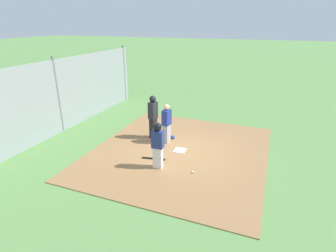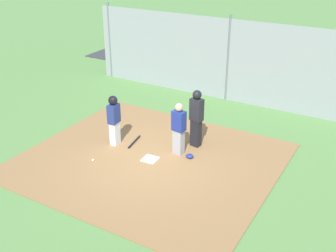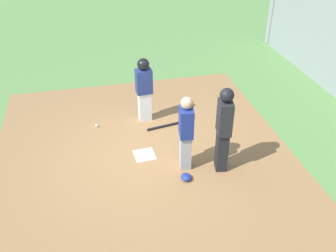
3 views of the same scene
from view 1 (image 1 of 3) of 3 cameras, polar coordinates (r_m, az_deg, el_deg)
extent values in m
plane|color=#5B8947|center=(10.43, 2.52, -5.38)|extent=(140.00, 140.00, 0.00)
cube|color=olive|center=(10.42, 2.53, -5.31)|extent=(7.20, 6.40, 0.03)
cube|color=white|center=(10.41, 2.53, -5.18)|extent=(0.47, 0.47, 0.02)
cube|color=#9E9EA3|center=(10.95, -0.29, -1.59)|extent=(0.33, 0.26, 0.77)
cube|color=navy|center=(10.70, -0.30, 1.83)|extent=(0.41, 0.31, 0.61)
sphere|color=tan|center=(10.56, -0.30, 4.01)|extent=(0.24, 0.24, 0.24)
cube|color=black|center=(11.38, -3.14, -0.42)|extent=(0.33, 0.27, 0.88)
cube|color=#232328|center=(11.11, -3.23, 3.35)|extent=(0.42, 0.32, 0.70)
sphere|color=black|center=(10.97, -3.28, 5.75)|extent=(0.27, 0.27, 0.27)
cube|color=silver|center=(9.11, -2.17, -6.71)|extent=(0.24, 0.31, 0.75)
cube|color=navy|center=(8.81, -2.23, -2.83)|extent=(0.28, 0.40, 0.60)
sphere|color=tan|center=(8.65, -2.27, -0.31)|extent=(0.24, 0.24, 0.24)
sphere|color=black|center=(8.64, -2.27, -0.19)|extent=(0.29, 0.29, 0.29)
cylinder|color=black|center=(9.78, -3.07, -6.92)|extent=(0.21, 0.86, 0.06)
ellipsoid|color=navy|center=(11.42, 0.93, -2.37)|extent=(0.24, 0.20, 0.12)
sphere|color=white|center=(8.99, 5.31, -9.70)|extent=(0.07, 0.07, 0.07)
cube|color=#93999E|center=(12.74, -22.34, 5.74)|extent=(12.00, 0.05, 3.20)
cylinder|color=slate|center=(17.17, -9.30, 11.02)|extent=(0.10, 0.10, 3.35)
cylinder|color=slate|center=(12.72, -22.38, 6.06)|extent=(0.10, 0.10, 3.35)
cube|color=#235B38|center=(18.33, -26.73, 5.70)|extent=(4.40, 2.28, 0.64)
cube|color=#1E4E2F|center=(18.28, -26.66, 7.63)|extent=(2.51, 1.87, 0.56)
cylinder|color=black|center=(16.95, -28.76, 3.86)|extent=(0.62, 0.26, 0.60)
cylinder|color=black|center=(18.39, -31.63, 4.51)|extent=(0.62, 0.26, 0.60)
cylinder|color=black|center=(18.45, -21.72, 6.25)|extent=(0.62, 0.26, 0.60)
cylinder|color=black|center=(19.78, -24.88, 6.72)|extent=(0.62, 0.26, 0.60)
cylinder|color=black|center=(16.56, -30.10, 3.23)|extent=(0.62, 0.26, 0.60)
camera|label=2|loc=(15.90, 47.32, 20.53)|focal=44.44mm
camera|label=3|loc=(15.46, 15.19, 22.01)|focal=40.31mm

